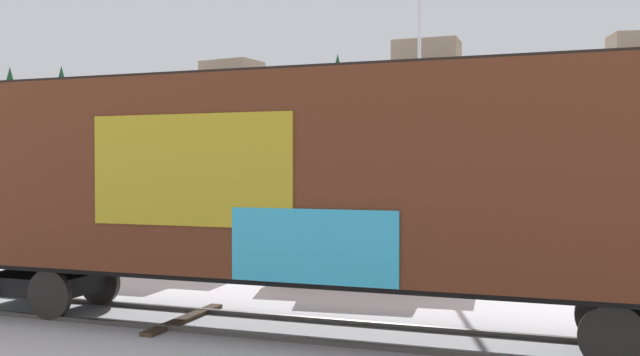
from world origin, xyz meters
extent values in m
plane|color=silver|center=(0.00, 0.00, 0.00)|extent=(260.00, 260.00, 0.00)
cube|color=#4C4742|center=(0.63, -0.72, 0.04)|extent=(59.97, 1.98, 0.08)
cube|color=#4C4742|center=(0.67, 0.72, 0.04)|extent=(59.97, 1.98, 0.08)
cube|color=#423323|center=(-1.71, 0.07, 0.04)|extent=(0.32, 2.51, 0.07)
cube|color=#5B2B19|center=(0.65, 0.00, 2.68)|extent=(15.93, 3.42, 3.18)
cube|color=#2D2823|center=(0.65, 0.00, 4.39)|extent=(15.06, 0.87, 0.24)
cube|color=#B2931E|center=(-0.80, -1.43, 2.76)|extent=(3.49, 0.14, 1.75)
cube|color=#33A5CC|center=(1.25, -1.50, 1.64)|extent=(2.59, 0.11, 1.10)
cube|color=black|center=(0.65, 0.00, 0.98)|extent=(15.58, 2.10, 0.20)
cube|color=black|center=(-4.95, 0.18, 0.51)|extent=(2.14, 1.38, 0.36)
cylinder|color=black|center=(-5.78, 0.92, 0.46)|extent=(0.92, 0.15, 0.92)
cylinder|color=black|center=(-4.12, -0.57, 0.46)|extent=(0.92, 0.15, 0.92)
cylinder|color=black|center=(-4.08, 0.87, 0.46)|extent=(0.92, 0.15, 0.92)
cylinder|color=black|center=(5.38, -0.87, 0.46)|extent=(0.92, 0.15, 0.92)
cylinder|color=black|center=(5.42, 0.57, 0.46)|extent=(0.92, 0.15, 0.92)
cylinder|color=silver|center=(0.66, 11.97, 4.94)|extent=(0.12, 0.12, 9.88)
cube|color=silver|center=(0.00, 60.14, 5.20)|extent=(155.08, 42.28, 10.39)
cube|color=#8C725B|center=(-22.64, 47.45, 11.49)|extent=(5.66, 4.56, 2.20)
cube|color=#8C725B|center=(12.20, 47.45, 11.78)|extent=(4.56, 3.75, 2.78)
cube|color=#8C725B|center=(-4.37, 47.45, 11.96)|extent=(5.66, 3.55, 3.14)
cone|color=#193D23|center=(-45.81, 52.67, 12.18)|extent=(1.79, 1.79, 3.58)
cone|color=#193D23|center=(-13.42, 51.35, 11.94)|extent=(1.55, 1.55, 3.09)
cone|color=#193D23|center=(-50.49, 50.07, 12.05)|extent=(1.66, 1.66, 3.31)
cube|color=silver|center=(-5.26, 5.51, 0.70)|extent=(4.43, 1.80, 0.76)
cube|color=#2D333D|center=(-5.38, 5.51, 1.43)|extent=(2.09, 1.61, 0.71)
cylinder|color=black|center=(-3.75, 6.34, 0.32)|extent=(0.64, 0.22, 0.64)
cylinder|color=black|center=(-3.76, 4.66, 0.32)|extent=(0.64, 0.22, 0.64)
cylinder|color=black|center=(-6.75, 6.36, 0.32)|extent=(0.64, 0.22, 0.64)
cylinder|color=black|center=(-6.76, 4.67, 0.32)|extent=(0.64, 0.22, 0.64)
cube|color=#B7BABF|center=(0.49, 5.10, 0.70)|extent=(4.65, 2.09, 0.75)
cube|color=#2D333D|center=(0.33, 5.09, 1.37)|extent=(2.41, 1.80, 0.60)
cylinder|color=black|center=(2.00, 6.06, 0.32)|extent=(0.65, 0.25, 0.64)
cylinder|color=black|center=(2.08, 4.26, 0.32)|extent=(0.65, 0.25, 0.64)
cylinder|color=black|center=(-1.11, 5.93, 0.32)|extent=(0.65, 0.25, 0.64)
cylinder|color=black|center=(-1.03, 4.13, 0.32)|extent=(0.65, 0.25, 0.64)
camera|label=1|loc=(4.30, -10.89, 2.82)|focal=38.06mm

